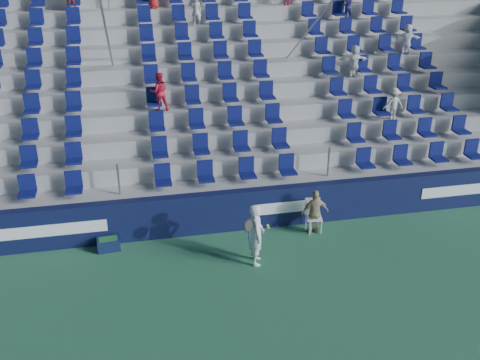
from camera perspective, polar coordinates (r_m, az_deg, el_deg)
name	(u,v)px	position (r m, az deg, el deg)	size (l,w,h in m)	color
ground	(256,296)	(12.83, 1.67, -12.25)	(70.00, 70.00, 0.00)	#2D6946
sponsor_wall	(231,211)	(15.10, -1.00, -3.29)	(24.00, 0.32, 1.20)	#0F1539
grandstand	(204,106)	(19.16, -3.88, 7.93)	(24.00, 8.17, 6.63)	#9B9B96
tennis_player	(256,234)	(13.53, 1.77, -5.80)	(0.69, 0.67, 1.67)	silver
line_judge_chair	(313,213)	(15.23, 7.81, -3.48)	(0.49, 0.50, 0.97)	white
line_judge	(315,212)	(15.06, 8.01, -3.40)	(0.77, 0.32, 1.31)	tan
ball_bin	(109,244)	(14.80, -13.83, -6.60)	(0.62, 0.43, 0.33)	#101A3E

